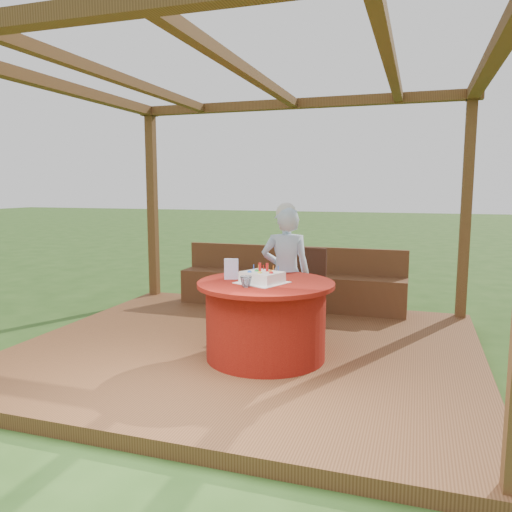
{
  "coord_description": "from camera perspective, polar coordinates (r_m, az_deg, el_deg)",
  "views": [
    {
      "loc": [
        1.59,
        -4.62,
        1.71
      ],
      "look_at": [
        0.0,
        0.25,
        1.0
      ],
      "focal_mm": 35.0,
      "sensor_mm": 36.0,
      "label": 1
    }
  ],
  "objects": [
    {
      "name": "ground",
      "position": [
        5.18,
        -0.88,
        -11.39
      ],
      "size": [
        60.0,
        60.0,
        0.0
      ],
      "primitive_type": "plane",
      "color": "#294C19",
      "rests_on": "ground"
    },
    {
      "name": "deck",
      "position": [
        5.16,
        -0.88,
        -10.76
      ],
      "size": [
        4.5,
        4.0,
        0.12
      ],
      "primitive_type": "cube",
      "color": "brown",
      "rests_on": "ground"
    },
    {
      "name": "pergola",
      "position": [
        4.94,
        -0.94,
        16.0
      ],
      "size": [
        4.5,
        4.0,
        2.72
      ],
      "color": "brown",
      "rests_on": "deck"
    },
    {
      "name": "bench",
      "position": [
        6.67,
        3.92,
        -3.59
      ],
      "size": [
        3.0,
        0.42,
        0.8
      ],
      "color": "brown",
      "rests_on": "deck"
    },
    {
      "name": "table",
      "position": [
        4.69,
        1.12,
        -7.24
      ],
      "size": [
        1.27,
        1.27,
        0.72
      ],
      "color": "maroon",
      "rests_on": "deck"
    },
    {
      "name": "chair",
      "position": [
        5.68,
        5.42,
        -3.12
      ],
      "size": [
        0.51,
        0.51,
        0.9
      ],
      "color": "#3A1E12",
      "rests_on": "deck"
    },
    {
      "name": "elderly_woman",
      "position": [
        5.2,
        3.42,
        -1.78
      ],
      "size": [
        0.58,
        0.46,
        1.43
      ],
      "color": "#A3C9F2",
      "rests_on": "deck"
    },
    {
      "name": "birthday_cake",
      "position": [
        4.54,
        0.71,
        -2.43
      ],
      "size": [
        0.5,
        0.5,
        0.18
      ],
      "color": "white",
      "rests_on": "table"
    },
    {
      "name": "gift_bag",
      "position": [
        4.75,
        -2.84,
        -1.48
      ],
      "size": [
        0.15,
        0.12,
        0.19
      ],
      "primitive_type": "cube",
      "rotation": [
        0.0,
        0.0,
        0.34
      ],
      "color": "#EE9AD3",
      "rests_on": "table"
    },
    {
      "name": "drinking_glass",
      "position": [
        4.35,
        -1.15,
        -2.94
      ],
      "size": [
        0.13,
        0.13,
        0.1
      ],
      "primitive_type": "imported",
      "rotation": [
        0.0,
        0.0,
        -0.35
      ],
      "color": "white",
      "rests_on": "table"
    }
  ]
}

